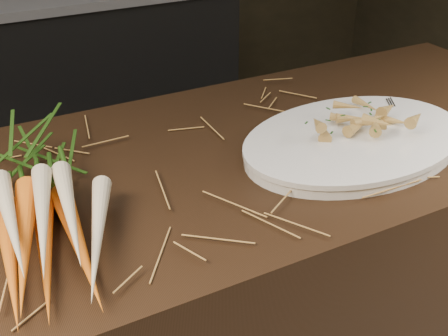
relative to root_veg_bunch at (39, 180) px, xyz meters
The scene contains 6 objects.
back_counter 2.00m from the root_veg_bunch, 78.36° to the left, with size 1.82×0.62×0.84m.
straw_bedding 0.10m from the root_veg_bunch, ahead, with size 1.40×0.60×0.02m, color #AE7A3D, non-canonical shape.
root_veg_bunch is the anchor object (origin of this frame).
serving_platter 0.63m from the root_veg_bunch, ahead, with size 0.51×0.34×0.03m, color white, non-canonical shape.
roasted_veg_heap 0.63m from the root_veg_bunch, ahead, with size 0.25×0.18×0.06m, color #9F6D3B, non-canonical shape.
serving_fork 0.81m from the root_veg_bunch, ahead, with size 0.02×0.19×0.00m, color silver.
Camera 1 is at (-0.19, -0.59, 1.46)m, focal length 45.00 mm.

